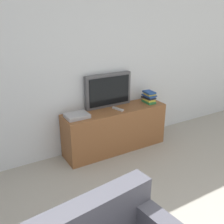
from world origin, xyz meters
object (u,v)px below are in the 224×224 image
at_px(tv_stand, 115,129).
at_px(remote_on_stand, 118,109).
at_px(set_top_box, 77,116).
at_px(book_stack, 149,97).
at_px(television, 108,90).

height_order(tv_stand, remote_on_stand, remote_on_stand).
distance_m(tv_stand, remote_on_stand, 0.34).
bearing_deg(set_top_box, book_stack, -0.05).
distance_m(book_stack, remote_on_stand, 0.60).
bearing_deg(tv_stand, remote_on_stand, -62.08).
bearing_deg(book_stack, tv_stand, 179.15).
relative_size(book_stack, set_top_box, 0.78).
bearing_deg(remote_on_stand, tv_stand, 117.92).
distance_m(tv_stand, book_stack, 0.74).
relative_size(television, remote_on_stand, 3.69).
bearing_deg(television, tv_stand, -82.84).
relative_size(television, set_top_box, 2.40).
bearing_deg(set_top_box, remote_on_stand, -2.73).
relative_size(tv_stand, television, 2.14).
distance_m(television, book_stack, 0.67).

